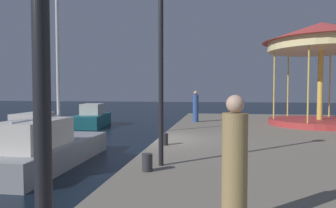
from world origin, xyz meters
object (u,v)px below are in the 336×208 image
object	(u,v)px
motorboat_navy	(33,129)
person_near_carousel	(196,107)
carousel	(321,48)
bollard_south	(165,139)
person_by_the_water	(235,166)
motorboat_teal	(92,118)
lamp_post_mid_promenade	(161,40)
bollard_center	(147,162)
sailboat_grey	(47,148)

from	to	relation	value
motorboat_navy	person_near_carousel	size ratio (longest dim) A/B	2.92
carousel	bollard_south	world-z (taller)	carousel
person_by_the_water	person_near_carousel	bearing A→B (deg)	95.91
carousel	bollard_south	bearing A→B (deg)	-135.12
motorboat_teal	bollard_south	distance (m)	13.46
carousel	bollard_south	distance (m)	10.85
motorboat_teal	lamp_post_mid_promenade	distance (m)	16.35
carousel	person_near_carousel	size ratio (longest dim) A/B	3.27
motorboat_navy	motorboat_teal	distance (m)	5.98
bollard_center	person_by_the_water	world-z (taller)	person_by_the_water
bollard_center	bollard_south	xyz separation A→B (m)	(-0.17, 3.34, 0.00)
bollard_center	sailboat_grey	bearing A→B (deg)	145.18
carousel	sailboat_grey	bearing A→B (deg)	-146.23
carousel	lamp_post_mid_promenade	size ratio (longest dim) A/B	1.34
motorboat_teal	lamp_post_mid_promenade	bearing A→B (deg)	-60.96
motorboat_navy	person_by_the_water	bearing A→B (deg)	-47.64
motorboat_navy	lamp_post_mid_promenade	distance (m)	12.35
lamp_post_mid_promenade	person_near_carousel	bearing A→B (deg)	89.21
bollard_south	person_near_carousel	bearing A→B (deg)	86.14
sailboat_grey	motorboat_navy	bearing A→B (deg)	126.62
sailboat_grey	person_near_carousel	world-z (taller)	sailboat_grey
carousel	bollard_center	world-z (taller)	carousel
bollard_south	person_near_carousel	world-z (taller)	person_near_carousel
person_by_the_water	lamp_post_mid_promenade	bearing A→B (deg)	116.31
motorboat_navy	person_near_carousel	world-z (taller)	person_near_carousel
carousel	person_near_carousel	xyz separation A→B (m)	(-6.65, 0.67, -3.22)
bollard_center	motorboat_teal	bearing A→B (deg)	117.42
sailboat_grey	carousel	size ratio (longest dim) A/B	1.05
bollard_center	person_near_carousel	bearing A→B (deg)	88.15
bollard_center	bollard_south	bearing A→B (deg)	92.88
motorboat_teal	person_by_the_water	distance (m)	19.59
motorboat_teal	lamp_post_mid_promenade	xyz separation A→B (m)	(7.78, -14.01, 3.23)
lamp_post_mid_promenade	person_near_carousel	size ratio (longest dim) A/B	2.44
motorboat_teal	bollard_south	size ratio (longest dim) A/B	12.19
motorboat_navy	bollard_center	size ratio (longest dim) A/B	13.40
motorboat_teal	person_near_carousel	size ratio (longest dim) A/B	2.66
person_near_carousel	lamp_post_mid_promenade	bearing A→B (deg)	-90.79
sailboat_grey	lamp_post_mid_promenade	size ratio (longest dim) A/B	1.40
motorboat_navy	bollard_center	world-z (taller)	motorboat_navy
bollard_south	person_by_the_water	bearing A→B (deg)	-71.81
lamp_post_mid_promenade	bollard_south	distance (m)	3.99
sailboat_grey	bollard_south	xyz separation A→B (m)	(4.08, 0.38, 0.37)
person_near_carousel	motorboat_teal	bearing A→B (deg)	156.63
motorboat_navy	person_by_the_water	distance (m)	15.31
motorboat_navy	bollard_center	xyz separation A→B (m)	(8.50, -8.67, 0.48)
motorboat_navy	bollard_center	bearing A→B (deg)	-45.58
person_near_carousel	person_by_the_water	size ratio (longest dim) A/B	1.03
lamp_post_mid_promenade	bollard_south	world-z (taller)	lamp_post_mid_promenade
motorboat_teal	person_near_carousel	world-z (taller)	person_near_carousel
sailboat_grey	carousel	distance (m)	14.20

